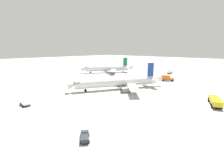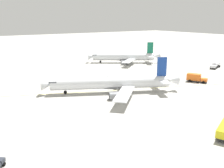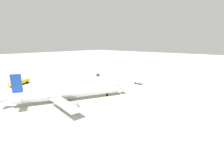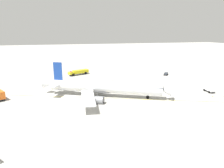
# 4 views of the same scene
# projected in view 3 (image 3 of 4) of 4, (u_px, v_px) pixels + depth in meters

# --- Properties ---
(ground_plane) EXTENTS (600.00, 600.00, 0.00)m
(ground_plane) POSITION_uv_depth(u_px,v_px,m) (74.00, 95.00, 66.69)
(ground_plane) COLOR #ADAAA3
(airliner_main) EXTENTS (41.66, 32.82, 11.62)m
(airliner_main) POSITION_uv_depth(u_px,v_px,m) (69.00, 93.00, 59.99)
(airliner_main) COLOR white
(airliner_main) RESTS_ON ground_plane
(baggage_truck_truck) EXTENTS (3.86, 4.28, 1.22)m
(baggage_truck_truck) POSITION_uv_depth(u_px,v_px,m) (98.00, 75.00, 105.87)
(baggage_truck_truck) COLOR #232326
(baggage_truck_truck) RESTS_ON ground_plane
(fire_tender_truck) EXTENTS (11.15, 6.80, 2.50)m
(fire_tender_truck) POSITION_uv_depth(u_px,v_px,m) (20.00, 82.00, 82.43)
(fire_tender_truck) COLOR #232326
(fire_tender_truck) RESTS_ON ground_plane
(pushback_tug_truck) EXTENTS (2.61, 4.51, 1.30)m
(pushback_tug_truck) POSITION_uv_depth(u_px,v_px,m) (139.00, 82.00, 85.08)
(pushback_tug_truck) COLOR #232326
(pushback_tug_truck) RESTS_ON ground_plane
(taxiway_centreline) EXTENTS (166.83, 67.28, 0.01)m
(taxiway_centreline) POSITION_uv_depth(u_px,v_px,m) (73.00, 102.00, 59.14)
(taxiway_centreline) COLOR yellow
(taxiway_centreline) RESTS_ON ground_plane
(safety_cone_near) EXTENTS (0.36, 0.36, 0.55)m
(safety_cone_near) POSITION_uv_depth(u_px,v_px,m) (144.00, 86.00, 79.94)
(safety_cone_near) COLOR orange
(safety_cone_near) RESTS_ON ground_plane
(safety_cone_mid) EXTENTS (0.36, 0.36, 0.55)m
(safety_cone_mid) POSITION_uv_depth(u_px,v_px,m) (150.00, 85.00, 81.95)
(safety_cone_mid) COLOR orange
(safety_cone_mid) RESTS_ON ground_plane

